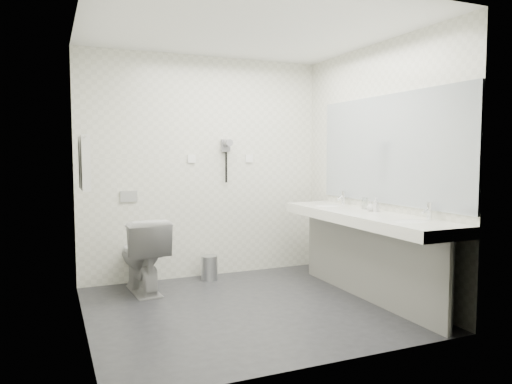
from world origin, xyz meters
name	(u,v)px	position (x,y,z in m)	size (l,w,h in m)	color
floor	(247,308)	(0.00, 0.00, 0.00)	(2.80, 2.80, 0.00)	#28282D
ceiling	(247,28)	(0.00, 0.00, 2.50)	(2.80, 2.80, 0.00)	white
wall_back	(204,167)	(0.00, 1.30, 1.25)	(2.80, 2.80, 0.00)	silver
wall_front	(323,179)	(0.00, -1.30, 1.25)	(2.80, 2.80, 0.00)	silver
wall_left	(81,174)	(-1.40, 0.00, 1.25)	(2.60, 2.60, 0.00)	silver
wall_right	(376,169)	(1.40, 0.00, 1.25)	(2.60, 2.60, 0.00)	silver
vanity_counter	(364,218)	(1.12, -0.20, 0.80)	(0.55, 2.20, 0.10)	white
vanity_panel	(366,261)	(1.15, -0.20, 0.38)	(0.03, 2.15, 0.75)	gray
vanity_post_near	(450,288)	(1.18, -1.24, 0.38)	(0.06, 0.06, 0.75)	silver
vanity_post_far	(314,243)	(1.18, 0.84, 0.38)	(0.06, 0.06, 0.75)	silver
mirror	(388,149)	(1.39, -0.20, 1.45)	(0.02, 2.20, 1.05)	#B2BCC6
basin_near	(411,223)	(1.12, -0.85, 0.83)	(0.40, 0.31, 0.05)	white
basin_far	(328,207)	(1.12, 0.45, 0.83)	(0.40, 0.31, 0.05)	white
faucet_near	(430,211)	(1.32, -0.85, 0.92)	(0.04, 0.04, 0.15)	silver
faucet_far	(344,198)	(1.32, 0.45, 0.92)	(0.04, 0.04, 0.15)	silver
soap_bottle_a	(376,206)	(1.27, -0.19, 0.90)	(0.05, 0.05, 0.10)	white
soap_bottle_b	(371,206)	(1.24, -0.14, 0.90)	(0.08, 0.08, 0.10)	white
soap_bottle_c	(375,204)	(1.29, -0.15, 0.92)	(0.05, 0.05, 0.13)	white
glass_left	(365,203)	(1.30, 0.03, 0.91)	(0.06, 0.06, 0.11)	silver
toilet	(142,255)	(-0.78, 0.91, 0.38)	(0.43, 0.76, 0.77)	white
flush_plate	(129,196)	(-0.85, 1.29, 0.95)	(0.18, 0.02, 0.12)	#B2B5BA
pedal_bin	(209,268)	(-0.02, 1.09, 0.13)	(0.18, 0.18, 0.26)	#B2B5BA
bin_lid	(209,256)	(-0.02, 1.09, 0.26)	(0.18, 0.18, 0.01)	#B2B5BA
towel_rail	(82,138)	(-1.35, 0.55, 1.55)	(0.02, 0.02, 0.62)	silver
towel_near	(85,163)	(-1.34, 0.41, 1.33)	(0.07, 0.24, 0.48)	white
towel_far	(83,162)	(-1.34, 0.69, 1.33)	(0.07, 0.24, 0.48)	white
dryer_cradle	(226,146)	(0.25, 1.27, 1.50)	(0.10, 0.04, 0.14)	gray
dryer_barrel	(228,143)	(0.25, 1.20, 1.53)	(0.08, 0.08, 0.14)	gray
dryer_cord	(226,167)	(0.25, 1.26, 1.25)	(0.02, 0.02, 0.35)	black
switch_plate_a	(192,159)	(-0.15, 1.29, 1.35)	(0.09, 0.02, 0.09)	white
switch_plate_b	(249,158)	(0.55, 1.29, 1.35)	(0.09, 0.02, 0.09)	white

